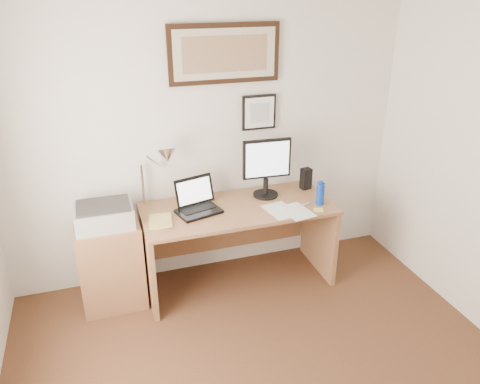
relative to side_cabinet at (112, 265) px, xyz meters
name	(u,v)px	position (x,y,z in m)	size (l,w,h in m)	color
wall_back	(208,139)	(0.92, 0.32, 0.89)	(3.50, 0.02, 2.50)	white
side_cabinet	(112,265)	(0.00, 0.00, 0.00)	(0.50, 0.40, 0.73)	brown
water_bottle	(320,194)	(1.74, -0.21, 0.48)	(0.07, 0.07, 0.19)	#0D35AB
bottle_cap	(321,182)	(1.74, -0.21, 0.59)	(0.03, 0.03, 0.02)	#0D35AB
speaker	(306,179)	(1.77, 0.13, 0.48)	(0.09, 0.08, 0.19)	black
paper_sheet_a	(280,210)	(1.38, -0.22, 0.39)	(0.21, 0.30, 0.00)	white
paper_sheet_b	(297,211)	(1.50, -0.28, 0.39)	(0.21, 0.30, 0.00)	white
sticky_pad	(318,210)	(1.68, -0.32, 0.39)	(0.08, 0.08, 0.01)	#DED769
marker_pen	(303,205)	(1.60, -0.20, 0.39)	(0.02, 0.02, 0.14)	white
book	(149,222)	(0.32, -0.11, 0.39)	(0.18, 0.24, 0.02)	#D2B962
desk	(235,227)	(1.07, 0.04, 0.15)	(1.60, 0.70, 0.75)	brown
laptop	(197,204)	(0.73, 0.00, 0.44)	(0.39, 0.38, 0.26)	black
lcd_monitor	(267,165)	(1.37, 0.08, 0.68)	(0.42, 0.22, 0.52)	black
printer	(104,215)	(-0.01, 0.00, 0.45)	(0.44, 0.34, 0.18)	#ABAAAD
desk_lamp	(165,158)	(0.51, 0.13, 0.82)	(0.29, 0.27, 0.53)	silver
picture_large	(225,54)	(1.07, 0.29, 1.59)	(0.92, 0.04, 0.47)	black
picture_small	(259,112)	(1.37, 0.29, 1.09)	(0.30, 0.03, 0.30)	black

